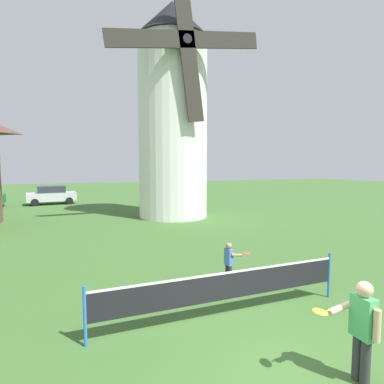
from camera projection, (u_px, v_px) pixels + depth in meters
The scene contains 6 objects.
ground_plane at pixel (284, 367), 4.75m from camera, with size 120.00×120.00×0.00m, color #3D662D.
windmill at pixel (173, 109), 18.70m from camera, with size 8.76×5.00×14.39m.
tennis_net at pixel (227, 286), 6.26m from camera, with size 5.65×0.06×1.10m.
player_near at pixel (362, 326), 4.35m from camera, with size 0.81×0.60×1.53m.
player_far at pixel (230, 260), 8.16m from camera, with size 0.72×0.39×1.13m.
parked_car_silver at pixel (52, 195), 25.61m from camera, with size 4.01×2.26×1.56m.
Camera 1 is at (-2.99, -3.68, 3.17)m, focal length 28.07 mm.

